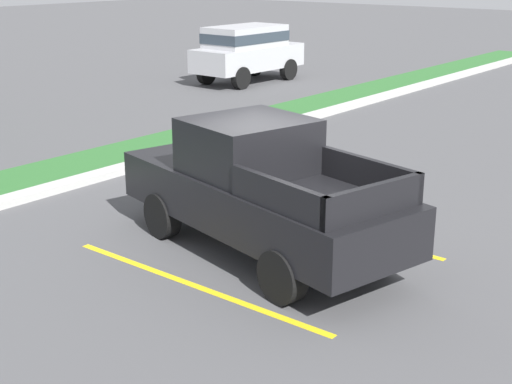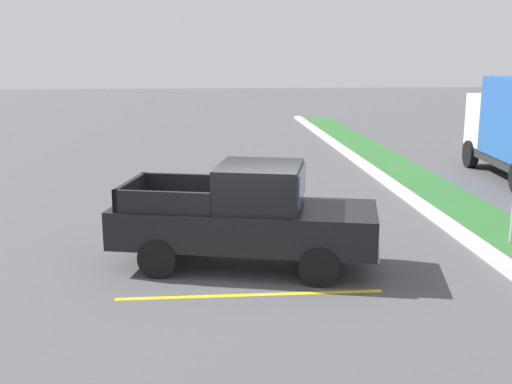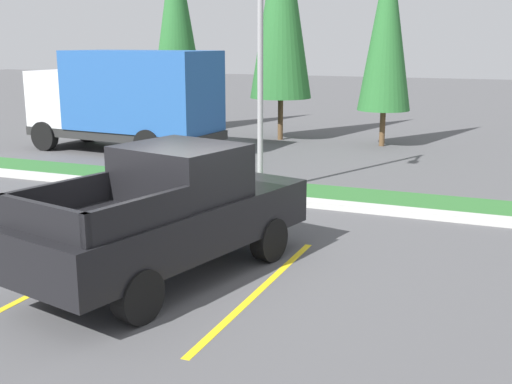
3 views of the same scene
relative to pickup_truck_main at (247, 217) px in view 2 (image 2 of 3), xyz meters
The scene contains 5 objects.
ground_plane 1.12m from the pickup_truck_main, 21.36° to the left, with size 120.00×120.00×0.00m, color #4C4C4F.
parking_line_near 1.87m from the pickup_truck_main, behind, with size 0.12×4.80×0.01m, color yellow.
parking_line_far 1.86m from the pickup_truck_main, ahead, with size 0.12×4.80×0.01m, color yellow.
curb_strip 5.25m from the pickup_truck_main, 85.74° to the left, with size 56.00×0.40×0.15m, color #B2B2AD.
pickup_truck_main is the anchor object (origin of this frame).
Camera 2 is at (11.58, -0.97, 4.29)m, focal length 43.69 mm.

